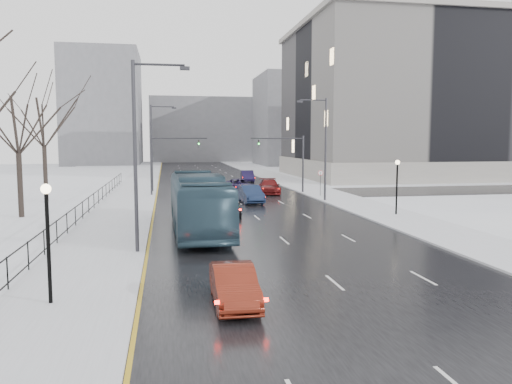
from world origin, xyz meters
TOP-DOWN VIEW (x-y plane):
  - road at (0.00, 60.00)m, footprint 16.00×150.00m
  - cross_road at (0.00, 48.00)m, footprint 130.00×10.00m
  - sidewalk_left at (-10.50, 60.00)m, footprint 5.00×150.00m
  - sidewalk_right at (10.50, 60.00)m, footprint 5.00×150.00m
  - park_strip at (-20.00, 60.00)m, footprint 14.00×150.00m
  - tree_park_d at (-17.80, 34.00)m, footprint 8.75×8.75m
  - tree_park_e at (-18.20, 44.00)m, footprint 9.45×9.45m
  - iron_fence at (-13.00, 30.00)m, footprint 0.06×70.00m
  - streetlight_r_mid at (8.17, 40.00)m, footprint 2.95×0.25m
  - streetlight_l_near at (-8.17, 20.00)m, footprint 2.95×0.25m
  - streetlight_l_far at (-8.17, 52.00)m, footprint 2.95×0.25m
  - lamppost_l at (-11.00, 12.00)m, footprint 0.36×0.36m
  - lamppost_r_mid at (11.00, 30.00)m, footprint 0.36×0.36m
  - mast_signal_right at (7.33, 48.00)m, footprint 6.10×0.33m
  - mast_signal_left at (-7.33, 48.00)m, footprint 6.10×0.33m
  - no_uturn_sign at (9.20, 44.00)m, footprint 0.60×0.06m
  - civic_building at (35.00, 72.00)m, footprint 41.00×31.00m
  - bldg_far_right at (28.00, 115.00)m, footprint 24.00×20.00m
  - bldg_far_left at (-22.00, 125.00)m, footprint 18.00×22.00m
  - bldg_far_center at (4.00, 140.00)m, footprint 30.00×18.00m
  - sedan_left_near at (-4.50, 11.05)m, footprint 1.53×4.31m
  - bus at (-4.80, 25.76)m, footprint 3.36×13.66m
  - sedan_center_near at (-2.03, 32.61)m, footprint 2.28×4.90m
  - sedan_right_near at (1.06, 40.16)m, footprint 2.00×5.14m
  - sedan_right_cross at (1.47, 50.60)m, footprint 2.71×5.51m
  - sedan_right_far at (4.50, 47.92)m, footprint 2.92×5.77m
  - sedan_center_far at (-2.00, 61.11)m, footprint 2.10×4.22m
  - sedan_right_distant at (4.75, 64.63)m, footprint 2.06×5.00m

SIDE VIEW (x-z plane):
  - tree_park_d at x=-17.80m, z-range -6.25..6.25m
  - tree_park_e at x=-18.20m, z-range -6.75..6.75m
  - road at x=0.00m, z-range 0.00..0.04m
  - cross_road at x=0.00m, z-range 0.00..0.04m
  - park_strip at x=-20.00m, z-range 0.00..0.12m
  - sidewalk_left at x=-10.50m, z-range 0.00..0.16m
  - sidewalk_right at x=10.50m, z-range 0.00..0.16m
  - sedan_center_far at x=-2.00m, z-range 0.04..1.42m
  - sedan_left_near at x=-4.50m, z-range 0.04..1.45m
  - sedan_right_cross at x=1.47m, z-range 0.04..1.55m
  - sedan_right_far at x=4.50m, z-range 0.04..1.64m
  - sedan_right_distant at x=4.75m, z-range 0.04..1.65m
  - sedan_center_near at x=-2.03m, z-range 0.04..1.67m
  - sedan_right_near at x=1.06m, z-range 0.04..1.71m
  - iron_fence at x=-13.00m, z-range 0.26..1.56m
  - bus at x=-4.80m, z-range 0.04..3.83m
  - no_uturn_sign at x=9.20m, z-range 0.95..3.65m
  - lamppost_l at x=-11.00m, z-range 0.80..5.08m
  - lamppost_r_mid at x=11.00m, z-range 0.80..5.08m
  - mast_signal_right at x=7.33m, z-range 0.86..7.36m
  - mast_signal_left at x=-7.33m, z-range 0.86..7.36m
  - streetlight_r_mid at x=8.17m, z-range 0.62..10.62m
  - streetlight_l_near at x=-8.17m, z-range 0.62..10.62m
  - streetlight_l_far at x=-8.17m, z-range 0.62..10.62m
  - bldg_far_center at x=4.00m, z-range 0.00..18.00m
  - bldg_far_right at x=28.00m, z-range 0.00..22.00m
  - civic_building at x=35.00m, z-range -1.19..23.61m
  - bldg_far_left at x=-22.00m, z-range 0.00..28.00m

